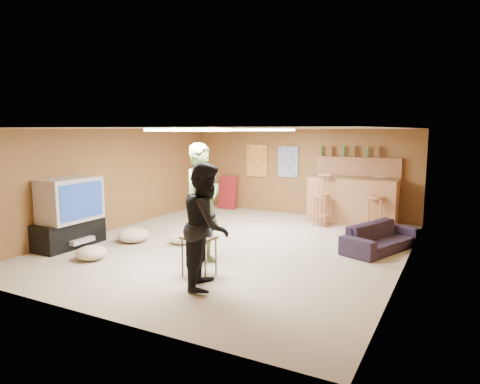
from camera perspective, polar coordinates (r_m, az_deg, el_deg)
The scene contains 32 objects.
ground at distance 8.16m, azimuth -0.66°, elevation -7.14°, with size 7.00×7.00×0.00m, color tan.
ceiling at distance 7.87m, azimuth -0.68°, elevation 8.49°, with size 6.00×7.00×0.02m, color silver.
wall_back at distance 11.12m, azimuth 7.94°, elevation 2.69°, with size 6.00×0.02×2.20m, color brown.
wall_front at distance 5.18m, azimuth -19.44°, elevation -4.15°, with size 6.00×0.02×2.20m, color brown.
wall_left at distance 9.72m, azimuth -16.43°, elevation 1.62°, with size 0.02×7.00×2.20m, color brown.
wall_right at distance 7.04m, azimuth 21.34°, elevation -1.04°, with size 0.02×7.00×2.20m, color brown.
tv_stand at distance 8.65m, azimuth -21.79°, elevation -5.15°, with size 0.55×1.30×0.50m, color black.
dvd_box at distance 8.51m, azimuth -20.79°, elevation -6.01°, with size 0.35×0.50×0.08m, color #B2B2B7.
tv_body at distance 8.48m, azimuth -21.72°, elevation -0.94°, with size 0.60×1.10×0.80m, color #B2B2B7.
tv_screen at distance 8.25m, azimuth -20.31°, elevation -1.11°, with size 0.02×0.95×0.65m, color navy.
bar_counter at distance 10.25m, azimuth 14.73°, elevation -1.08°, with size 2.00×0.60×1.10m, color #925835.
bar_lip at distance 9.94m, azimuth 14.52°, elevation 1.83°, with size 2.10×0.12×0.05m, color #442D15.
bar_shelf at distance 10.58m, azimuth 15.48°, elevation 4.35°, with size 2.00×0.18×0.05m, color #925835.
bar_backing at distance 10.63m, azimuth 15.44°, elevation 2.75°, with size 2.00×0.14×0.60m, color #925835.
poster_left at distance 11.53m, azimuth 2.26°, elevation 4.20°, with size 0.60×0.03×0.85m, color #BF3F26.
poster_right at distance 11.17m, azimuth 6.44°, elevation 4.02°, with size 0.55×0.03×0.80m, color #334C99.
folding_chair_stack at distance 11.85m, azimuth -1.59°, elevation -0.06°, with size 0.50×0.14×0.90m, color maroon.
ceiling_panel_front at distance 6.59m, azimuth -6.96°, elevation 8.21°, with size 1.20×0.60×0.04m, color white.
ceiling_panel_back at distance 8.94m, azimuth 3.01°, elevation 8.27°, with size 1.20×0.60×0.04m, color white.
person_olive at distance 6.90m, azimuth -5.03°, elevation -1.66°, with size 0.72×0.47×1.97m, color #5A683C.
person_black at distance 5.92m, azimuth -4.47°, elevation -4.46°, with size 0.84×0.66×1.74m, color black.
sofa at distance 8.20m, azimuth 18.28°, elevation -5.74°, with size 1.67×0.65×0.49m, color black.
tray_table at distance 6.48m, azimuth -5.46°, elevation -8.53°, with size 0.46×0.37×0.60m, color #442D15.
cup_red_near at distance 6.52m, azimuth -6.09°, elevation -5.21°, with size 0.08×0.08×0.11m, color #A70B20.
cup_red_far at distance 6.27m, azimuth -5.25°, elevation -5.72°, with size 0.08×0.08×0.11m, color #A70B20.
cup_blue at distance 6.38m, azimuth -4.17°, elevation -5.45°, with size 0.08×0.08×0.11m, color #16359B.
bar_stool_left at distance 9.82m, azimuth 10.77°, elevation -1.44°, with size 0.34×0.34×1.08m, color #925835, non-canonical shape.
bar_stool_right at distance 9.76m, azimuth 17.66°, elevation -1.69°, with size 0.35×0.35×1.09m, color #925835, non-canonical shape.
cushion_near_tv at distance 8.64m, azimuth -14.08°, elevation -5.60°, with size 0.61×0.61×0.27m, color tan.
cushion_mid at distance 8.33m, azimuth -7.92°, elevation -6.22°, with size 0.42×0.42×0.19m, color tan.
cushion_far at distance 7.70m, azimuth -19.20°, elevation -7.66°, with size 0.52×0.52×0.23m, color tan.
bottle_row at distance 10.60m, azimuth 14.43°, elevation 5.24°, with size 1.48×0.08×0.26m, color #3F7233, non-canonical shape.
Camera 1 is at (3.74, -6.92, 2.18)m, focal length 32.00 mm.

